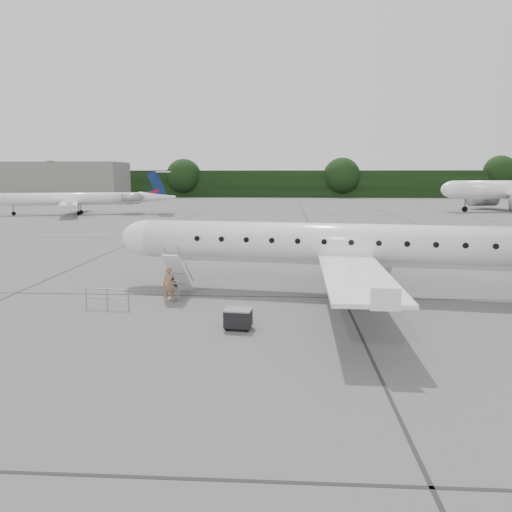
# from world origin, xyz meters

# --- Properties ---
(ground) EXTENTS (320.00, 320.00, 0.00)m
(ground) POSITION_xyz_m (0.00, 0.00, 0.00)
(ground) COLOR slate
(ground) RESTS_ON ground
(treeline) EXTENTS (260.00, 4.00, 8.00)m
(treeline) POSITION_xyz_m (0.00, 130.00, 4.00)
(treeline) COLOR black
(treeline) RESTS_ON ground
(terminal_building) EXTENTS (40.00, 14.00, 10.00)m
(terminal_building) POSITION_xyz_m (-70.00, 110.00, 5.00)
(terminal_building) COLOR slate
(terminal_building) RESTS_ON ground
(main_regional_jet) EXTENTS (33.12, 25.92, 7.77)m
(main_regional_jet) POSITION_xyz_m (-2.58, 4.91, 3.89)
(main_regional_jet) COLOR white
(main_regional_jet) RESTS_ON ground
(airstair) EXTENTS (1.19, 2.53, 2.44)m
(airstair) POSITION_xyz_m (-12.04, 3.90, 1.22)
(airstair) COLOR white
(airstair) RESTS_ON ground
(passenger) EXTENTS (0.74, 0.56, 1.84)m
(passenger) POSITION_xyz_m (-12.23, 2.55, 0.92)
(passenger) COLOR #8A624B
(passenger) RESTS_ON ground
(safety_railing) EXTENTS (2.20, 0.31, 1.00)m
(safety_railing) POSITION_xyz_m (-14.97, 1.08, 0.50)
(safety_railing) COLOR gray
(safety_railing) RESTS_ON ground
(baggage_cart) EXTENTS (1.19, 1.01, 0.95)m
(baggage_cart) POSITION_xyz_m (-8.28, -1.75, 0.47)
(baggage_cart) COLOR black
(baggage_cart) RESTS_ON ground
(bg_regional_left) EXTENTS (32.08, 26.61, 7.30)m
(bg_regional_left) POSITION_xyz_m (-41.83, 59.43, 3.65)
(bg_regional_left) COLOR white
(bg_regional_left) RESTS_ON ground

